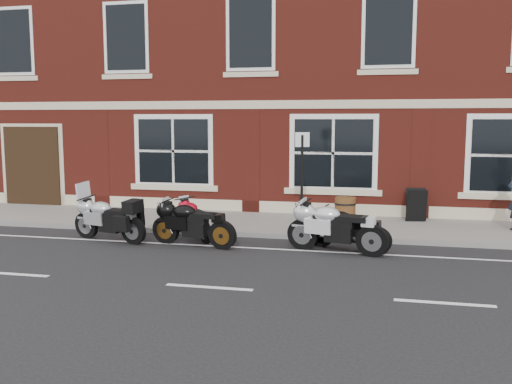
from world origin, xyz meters
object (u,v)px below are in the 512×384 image
moto_sport_silver (335,226)px  parking_sign (302,176)px  moto_sport_red (196,218)px  a_board_sign (416,205)px  moto_sport_black (192,222)px  barrel_planter (345,209)px  moto_touring_silver (108,217)px  moto_naked_black (348,228)px

moto_sport_silver → parking_sign: parking_sign is taller
moto_sport_red → a_board_sign: bearing=-10.6°
moto_sport_black → barrel_planter: bearing=-32.7°
moto_touring_silver → moto_naked_black: bearing=-71.8°
a_board_sign → parking_sign: parking_sign is taller
moto_touring_silver → parking_sign: (4.59, 1.33, 1.00)m
moto_touring_silver → moto_sport_red: size_ratio=1.33×
moto_sport_red → barrel_planter: moto_sport_red is taller
a_board_sign → moto_sport_black: bearing=-153.4°
moto_sport_silver → moto_sport_red: bearing=90.1°
moto_sport_red → moto_sport_black: (0.24, -0.92, 0.06)m
a_board_sign → parking_sign: (-2.90, -2.43, 1.00)m
moto_sport_silver → barrel_planter: bearing=13.5°
moto_sport_silver → a_board_sign: 4.26m
moto_touring_silver → moto_sport_red: bearing=-52.1°
moto_sport_silver → barrel_planter: (-0.01, 3.36, -0.14)m
barrel_planter → moto_sport_silver: bearing=-89.9°
moto_touring_silver → a_board_sign: 8.38m
moto_sport_black → barrel_planter: size_ratio=3.23×
moto_sport_black → moto_sport_silver: 3.33m
moto_touring_silver → barrel_planter: (5.54, 3.33, -0.12)m
a_board_sign → parking_sign: 3.91m
barrel_planter → moto_sport_red: bearing=-144.7°
a_board_sign → barrel_planter: bearing=-177.1°
moto_touring_silver → moto_naked_black: 5.81m
parking_sign → moto_touring_silver: bearing=175.7°
moto_sport_red → parking_sign: size_ratio=0.63×
moto_touring_silver → moto_sport_black: moto_touring_silver is taller
moto_sport_red → parking_sign: (2.61, 0.52, 1.08)m
moto_naked_black → barrel_planter: size_ratio=2.85×
moto_sport_silver → moto_naked_black: 0.42m
moto_naked_black → parking_sign: size_ratio=0.76×
moto_sport_red → a_board_sign: size_ratio=1.73×
barrel_planter → parking_sign: parking_sign is taller
moto_sport_silver → parking_sign: 1.93m
moto_sport_black → a_board_sign: bearing=-42.4°
moto_sport_red → barrel_planter: (3.56, 2.52, -0.05)m
barrel_planter → a_board_sign: bearing=12.6°
moto_sport_black → moto_touring_silver: bearing=98.5°
moto_sport_red → moto_naked_black: (3.83, -0.53, 0.01)m
a_board_sign → moto_sport_silver: bearing=-126.8°
moto_sport_red → barrel_planter: 4.36m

